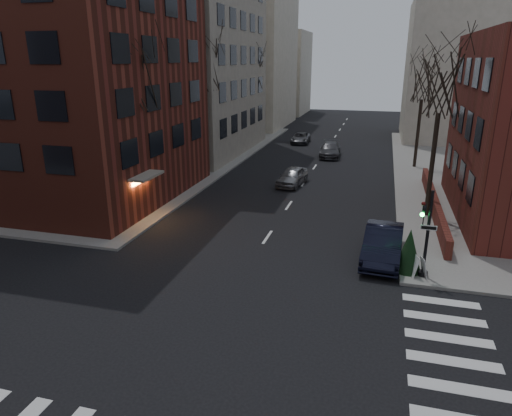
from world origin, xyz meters
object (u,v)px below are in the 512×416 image
Objects in this scene: tree_left_a at (132,77)px; parked_sedan at (383,244)px; traffic_signal at (425,239)px; car_lane_far at (301,138)px; tree_left_b at (206,66)px; tree_right_b at (423,82)px; car_lane_silver at (292,176)px; tree_left_c at (252,72)px; tree_right_a at (442,85)px; streetlamp_far at (262,105)px; car_lane_gray at (330,150)px; sandwich_board at (419,267)px; streetlamp_near at (197,130)px; evergreen_shrub at (409,250)px.

tree_left_a is 17.16m from parked_sedan.
traffic_signal is 34.95m from car_lane_far.
car_lane_far is (5.34, 16.00, -8.32)m from tree_left_b.
car_lane_silver is at bearing -137.66° from tree_right_b.
car_lane_far is at bearing 20.57° from tree_left_c.
car_lane_silver reaches higher than car_lane_far.
tree_right_a is 2.28× the size of car_lane_far.
streetlamp_far reaches higher than parked_sedan.
streetlamp_far is 1.47× the size of car_lane_far.
tree_left_a is at bearing -123.01° from car_lane_silver.
car_lane_gray is (-8.00, 3.04, -6.87)m from tree_right_b.
car_lane_far is 4.47× the size of sandwich_board.
streetlamp_near is 20.28m from evergreen_shrub.
tree_left_c is at bearing 149.44° from car_lane_gray.
sandwich_board is at bearing -44.69° from parked_sedan.
car_lane_silver is at bearing 49.15° from tree_left_a.
streetlamp_near is 20.88m from car_lane_far.
tree_right_a is at bearing -51.34° from tree_left_c.
car_lane_gray is at bearing 90.10° from car_lane_silver.
car_lane_gray is 1.16× the size of car_lane_far.
car_lane_silver is (-7.00, 12.63, -0.13)m from parked_sedan.
tree_left_b reaches higher than tree_right_a.
tree_left_a reaches higher than sandwich_board.
parked_sedan is at bearing 115.69° from sandwich_board.
tree_right_a is 14.01m from tree_right_b.
evergreen_shrub is (15.53, -12.68, -3.06)m from streetlamp_near.
tree_right_b is (17.60, -8.00, -0.44)m from tree_left_c.
traffic_signal reaches higher than car_lane_gray.
car_lane_silver is (-9.60, 5.25, -7.32)m from tree_right_a.
tree_left_b is at bearing -90.00° from tree_left_c.
streetlamp_near reaches higher than car_lane_silver.
streetlamp_near is at bearing -162.56° from car_lane_silver.
tree_left_b is at bearing 98.53° from streetlamp_near.
car_lane_gray is at bearing 65.47° from tree_left_a.
car_lane_gray is at bearing -27.34° from tree_left_c.
streetlamp_near is (-16.14, 13.01, 2.33)m from traffic_signal.
traffic_signal is at bearing -95.47° from tree_right_a.
car_lane_silver is (-8.74, 14.26, -1.20)m from traffic_signal.
tree_left_c is 1.97× the size of car_lane_gray.
streetlamp_near is 3.06× the size of evergreen_shrub.
tree_left_c reaches higher than car_lane_gray.
streetlamp_near is 6.59× the size of sandwich_board.
traffic_signal reaches higher than sandwich_board.
car_lane_gray is (9.60, -4.96, -7.31)m from tree_left_c.
streetlamp_far reaches higher than car_lane_gray.
tree_left_a is at bearing 163.35° from traffic_signal.
sandwich_board is (16.60, -31.16, -7.40)m from tree_left_c.
tree_right_a is 2.35× the size of car_lane_silver.
tree_left_c reaches higher than traffic_signal.
tree_left_b is 2.61× the size of car_lane_silver.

